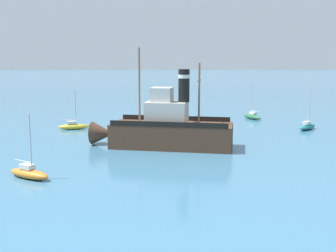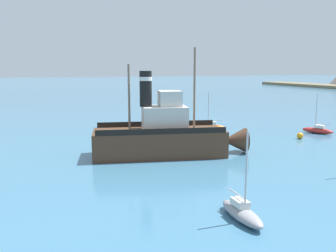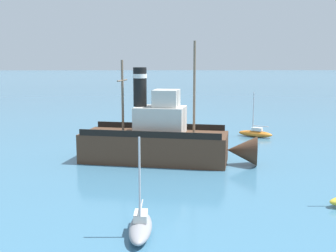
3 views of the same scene
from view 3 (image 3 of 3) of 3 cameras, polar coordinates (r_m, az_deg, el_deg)
The scene contains 4 objects.
ground_plane at distance 35.12m, azimuth -3.43°, elevation -4.91°, with size 600.00×600.00×0.00m, color teal.
old_tugboat at distance 34.93m, azimuth -0.86°, elevation -1.89°, with size 6.92×14.79×9.90m.
sailboat_grey at distance 21.04m, azimuth -3.73°, elevation -13.39°, with size 3.84×1.26×4.90m.
sailboat_orange at distance 47.23m, azimuth 11.75°, elevation -0.95°, with size 2.99×3.79×4.90m.
Camera 3 is at (34.08, 0.90, 8.44)m, focal length 45.00 mm.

